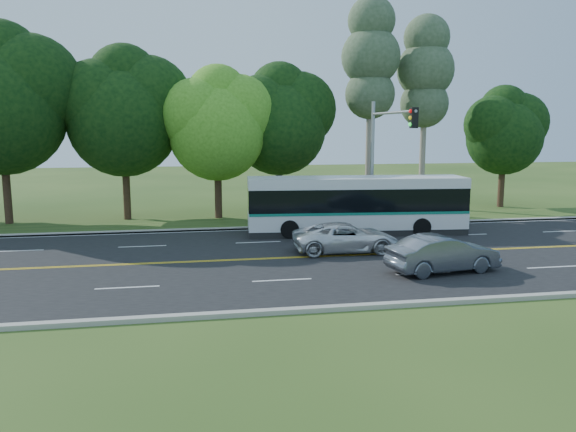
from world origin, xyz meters
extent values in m
plane|color=#2C4918|center=(0.00, 0.00, 0.00)|extent=(120.00, 120.00, 0.00)
cube|color=black|center=(0.00, 0.00, 0.01)|extent=(60.00, 14.00, 0.02)
cube|color=#A6A296|center=(0.00, 7.15, 0.07)|extent=(60.00, 0.30, 0.15)
cube|color=#A6A296|center=(0.00, -7.15, 0.07)|extent=(60.00, 0.30, 0.15)
cube|color=#2C4918|center=(0.00, 9.00, 0.05)|extent=(60.00, 4.00, 0.10)
cube|color=gold|center=(0.00, -0.08, 0.02)|extent=(57.00, 0.10, 0.00)
cube|color=gold|center=(0.00, 0.08, 0.02)|extent=(57.00, 0.10, 0.00)
cube|color=silver|center=(-6.00, -3.50, 0.02)|extent=(2.20, 0.12, 0.00)
cube|color=silver|center=(-0.50, -3.50, 0.02)|extent=(2.20, 0.12, 0.00)
cube|color=silver|center=(5.00, -3.50, 0.02)|extent=(2.20, 0.12, 0.00)
cube|color=silver|center=(10.50, -3.50, 0.02)|extent=(2.20, 0.12, 0.00)
cube|color=silver|center=(-11.50, 3.50, 0.02)|extent=(2.20, 0.12, 0.00)
cube|color=silver|center=(-6.00, 3.50, 0.02)|extent=(2.20, 0.12, 0.00)
cube|color=silver|center=(-0.50, 3.50, 0.02)|extent=(2.20, 0.12, 0.00)
cube|color=silver|center=(5.00, 3.50, 0.02)|extent=(2.20, 0.12, 0.00)
cube|color=silver|center=(10.50, 3.50, 0.02)|extent=(2.20, 0.12, 0.00)
cube|color=silver|center=(16.00, 3.50, 0.02)|extent=(2.20, 0.12, 0.00)
cube|color=silver|center=(0.00, 6.85, 0.02)|extent=(57.00, 0.12, 0.00)
cube|color=silver|center=(0.00, -6.85, 0.02)|extent=(57.00, 0.12, 0.00)
cylinder|color=black|center=(-14.00, 11.00, 1.98)|extent=(0.44, 0.44, 3.96)
sphere|color=black|center=(-14.00, 11.00, 6.48)|extent=(7.20, 7.20, 7.20)
sphere|color=black|center=(-12.38, 11.30, 7.92)|extent=(5.76, 5.76, 5.76)
sphere|color=black|center=(-13.90, 11.40, 9.18)|extent=(4.68, 4.68, 4.68)
cylinder|color=black|center=(-7.50, 12.00, 1.80)|extent=(0.44, 0.44, 3.60)
sphere|color=black|center=(-7.50, 12.00, 5.91)|extent=(6.60, 6.60, 6.60)
sphere|color=black|center=(-6.02, 12.30, 7.23)|extent=(5.28, 5.28, 5.28)
sphere|color=black|center=(-8.82, 11.80, 7.06)|extent=(4.95, 4.95, 4.95)
sphere|color=black|center=(-7.40, 12.40, 8.38)|extent=(4.29, 4.29, 4.29)
cylinder|color=black|center=(-2.00, 11.00, 1.62)|extent=(0.44, 0.44, 3.24)
sphere|color=#40851B|center=(-2.00, 11.00, 5.27)|extent=(5.80, 5.80, 5.80)
sphere|color=#40851B|center=(-0.69, 11.30, 6.43)|extent=(4.64, 4.64, 4.64)
sphere|color=#40851B|center=(-3.16, 10.80, 6.29)|extent=(4.35, 4.35, 4.35)
sphere|color=#40851B|center=(-1.90, 11.40, 7.45)|extent=(3.77, 3.77, 3.77)
cylinder|color=black|center=(2.00, 12.50, 1.71)|extent=(0.44, 0.44, 3.42)
sphere|color=black|center=(2.00, 12.50, 5.52)|extent=(6.00, 6.00, 6.00)
sphere|color=black|center=(3.35, 12.80, 6.72)|extent=(4.80, 4.80, 4.80)
sphere|color=black|center=(0.80, 12.30, 6.57)|extent=(4.50, 4.50, 4.50)
sphere|color=black|center=(2.10, 12.90, 7.77)|extent=(3.90, 3.90, 3.90)
cylinder|color=gray|center=(8.00, 12.50, 4.90)|extent=(0.40, 0.40, 9.80)
sphere|color=#384D30|center=(8.00, 12.50, 7.70)|extent=(3.23, 3.23, 3.23)
sphere|color=#384D30|center=(8.00, 12.50, 10.08)|extent=(3.80, 3.80, 3.80)
sphere|color=#384D30|center=(8.00, 12.50, 12.32)|extent=(3.04, 3.04, 3.04)
cylinder|color=gray|center=(12.00, 13.00, 4.55)|extent=(0.40, 0.40, 9.10)
sphere|color=#384D30|center=(12.00, 13.00, 7.15)|extent=(3.23, 3.23, 3.23)
sphere|color=#384D30|center=(12.00, 13.00, 9.36)|extent=(3.80, 3.80, 3.80)
sphere|color=#384D30|center=(12.00, 13.00, 11.44)|extent=(3.04, 3.04, 3.04)
cylinder|color=black|center=(18.00, 13.00, 1.53)|extent=(0.44, 0.44, 3.06)
sphere|color=black|center=(18.00, 13.00, 4.88)|extent=(5.20, 5.20, 5.20)
sphere|color=black|center=(19.17, 13.30, 5.92)|extent=(4.16, 4.16, 4.16)
sphere|color=black|center=(16.96, 12.80, 5.79)|extent=(3.90, 3.90, 3.90)
sphere|color=black|center=(18.10, 13.40, 6.83)|extent=(3.38, 3.38, 3.38)
sphere|color=maroon|center=(3.00, 8.20, 0.75)|extent=(1.50, 1.50, 1.50)
sphere|color=maroon|center=(4.00, 8.20, 0.75)|extent=(1.50, 1.50, 1.50)
sphere|color=maroon|center=(5.00, 8.20, 0.75)|extent=(1.50, 1.50, 1.50)
sphere|color=maroon|center=(6.00, 8.20, 0.75)|extent=(1.50, 1.50, 1.50)
sphere|color=maroon|center=(7.00, 8.20, 0.75)|extent=(1.50, 1.50, 1.50)
sphere|color=maroon|center=(8.00, 8.20, 0.75)|extent=(1.50, 1.50, 1.50)
sphere|color=maroon|center=(9.00, 8.20, 0.75)|extent=(1.50, 1.50, 1.50)
sphere|color=maroon|center=(10.00, 8.20, 0.75)|extent=(1.50, 1.50, 1.50)
sphere|color=maroon|center=(11.00, 8.20, 0.75)|extent=(1.50, 1.50, 1.50)
cube|color=olive|center=(10.00, 7.40, 0.20)|extent=(3.50, 1.40, 0.40)
cylinder|color=#93979C|center=(6.50, 7.30, 3.50)|extent=(0.20, 0.20, 7.00)
cylinder|color=#93979C|center=(6.50, 4.30, 6.30)|extent=(0.14, 6.00, 0.14)
cube|color=black|center=(6.50, 1.50, 6.00)|extent=(0.32, 0.28, 0.95)
sphere|color=red|center=(6.33, 1.50, 6.30)|extent=(0.18, 0.18, 0.18)
sphere|color=yellow|center=(6.33, 1.50, 6.00)|extent=(0.18, 0.18, 0.18)
sphere|color=#19D833|center=(6.33, 1.50, 5.70)|extent=(0.18, 0.18, 0.18)
cube|color=silver|center=(4.90, 4.96, 0.82)|extent=(11.54, 3.36, 0.94)
cube|color=black|center=(4.90, 4.96, 1.88)|extent=(11.49, 3.39, 1.18)
cube|color=silver|center=(4.90, 4.96, 2.73)|extent=(11.54, 3.36, 0.53)
cube|color=#0C725A|center=(4.90, 4.96, 1.24)|extent=(11.49, 3.40, 0.13)
cube|color=black|center=(-0.75, 5.43, 1.97)|extent=(0.24, 2.22, 1.62)
cube|color=#19E54C|center=(-0.74, 5.43, 2.88)|extent=(0.17, 1.45, 0.21)
cube|color=black|center=(4.90, 4.96, 0.19)|extent=(11.54, 3.26, 0.33)
cylinder|color=black|center=(1.17, 4.13, 0.49)|extent=(0.97, 0.34, 0.95)
cylinder|color=black|center=(1.36, 6.39, 0.49)|extent=(0.97, 0.34, 0.95)
cylinder|color=black|center=(7.98, 3.56, 0.49)|extent=(0.97, 0.34, 0.95)
cylinder|color=black|center=(8.17, 5.82, 0.49)|extent=(0.97, 0.34, 0.95)
imported|color=#555C67|center=(5.82, -3.43, 0.74)|extent=(4.55, 2.20, 1.44)
imported|color=white|center=(3.11, 0.68, 0.68)|extent=(4.79, 2.30, 1.32)
camera|label=1|loc=(-3.81, -23.18, 5.55)|focal=35.00mm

